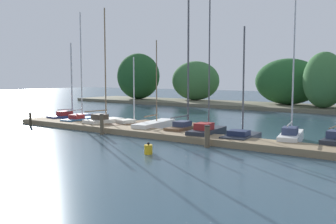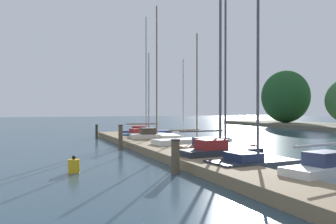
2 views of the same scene
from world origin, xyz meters
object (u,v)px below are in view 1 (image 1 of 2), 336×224
object	(u,v)px
sailboat_0	(71,116)
mooring_piling_1	(102,124)
sailboat_2	(105,121)
sailboat_6	(208,131)
sailboat_4	(156,125)
sailboat_8	(291,135)
sailboat_7	(242,136)
sailboat_5	(187,126)
sailboat_3	(132,124)
mooring_piling_0	(30,119)
sailboat_1	(81,119)
mooring_piling_2	(207,136)
channel_buoy_0	(148,149)

from	to	relation	value
sailboat_0	mooring_piling_1	world-z (taller)	sailboat_0
sailboat_2	sailboat_6	xyz separation A→B (m)	(8.52, -0.16, -0.03)
sailboat_4	sailboat_8	distance (m)	9.09
sailboat_7	sailboat_5	bearing A→B (deg)	73.79
mooring_piling_1	sailboat_3	bearing A→B (deg)	99.83
sailboat_3	sailboat_6	world-z (taller)	sailboat_6
sailboat_6	mooring_piling_1	distance (m)	6.61
sailboat_5	sailboat_4	bearing A→B (deg)	85.79
mooring_piling_0	sailboat_4	bearing A→B (deg)	21.48
sailboat_3	mooring_piling_0	xyz separation A→B (m)	(-6.75, -3.59, 0.24)
sailboat_4	mooring_piling_1	size ratio (longest dim) A/B	4.66
sailboat_0	sailboat_5	xyz separation A→B (m)	(11.34, -0.29, 0.09)
sailboat_2	sailboat_5	bearing A→B (deg)	-75.56
sailboat_1	sailboat_3	world-z (taller)	sailboat_1
sailboat_0	sailboat_7	xyz separation A→B (m)	(15.53, -1.19, -0.07)
sailboat_0	mooring_piling_2	xyz separation A→B (m)	(14.78, -3.74, 0.18)
mooring_piling_0	sailboat_2	bearing A→B (deg)	28.31
sailboat_4	sailboat_6	xyz separation A→B (m)	(4.56, -1.00, 0.09)
sailboat_1	sailboat_4	world-z (taller)	sailboat_1
sailboat_3	sailboat_1	bearing A→B (deg)	107.75
channel_buoy_0	sailboat_4	bearing A→B (deg)	124.55
mooring_piling_0	mooring_piling_1	world-z (taller)	mooring_piling_1
sailboat_5	sailboat_8	size ratio (longest dim) A/B	1.08
mooring_piling_2	sailboat_6	bearing A→B (deg)	119.02
mooring_piling_0	channel_buoy_0	size ratio (longest dim) A/B	1.73
mooring_piling_2	channel_buoy_0	xyz separation A→B (m)	(-1.40, -3.09, -0.34)
sailboat_0	sailboat_4	bearing A→B (deg)	-80.51
mooring_piling_2	mooring_piling_1	bearing A→B (deg)	-179.92
sailboat_7	mooring_piling_0	xyz separation A→B (m)	(-15.63, -2.51, 0.18)
sailboat_1	sailboat_5	size ratio (longest dim) A/B	1.01
sailboat_7	sailboat_8	bearing A→B (deg)	-68.11
sailboat_0	mooring_piling_1	bearing A→B (deg)	-106.51
mooring_piling_1	sailboat_1	bearing A→B (deg)	150.55
sailboat_6	sailboat_8	bearing A→B (deg)	-81.29
sailboat_5	channel_buoy_0	world-z (taller)	sailboat_5
sailboat_8	mooring_piling_0	xyz separation A→B (m)	(-18.00, -3.67, 0.08)
sailboat_0	sailboat_5	size ratio (longest dim) A/B	0.75
sailboat_5	sailboat_6	bearing A→B (deg)	-115.88
sailboat_4	sailboat_8	size ratio (longest dim) A/B	0.78
sailboat_7	sailboat_8	distance (m)	2.65
sailboat_3	sailboat_6	size ratio (longest dim) A/B	0.59
sailboat_2	channel_buoy_0	size ratio (longest dim) A/B	14.70
sailboat_1	sailboat_6	size ratio (longest dim) A/B	0.99
sailboat_3	mooring_piling_0	distance (m)	7.65
sailboat_1	sailboat_4	bearing A→B (deg)	-90.36
sailboat_5	sailboat_6	size ratio (longest dim) A/B	0.99
sailboat_0	sailboat_4	world-z (taller)	sailboat_0
sailboat_0	mooring_piling_2	distance (m)	15.25
sailboat_1	mooring_piling_2	size ratio (longest dim) A/B	7.38
sailboat_1	sailboat_6	world-z (taller)	sailboat_6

